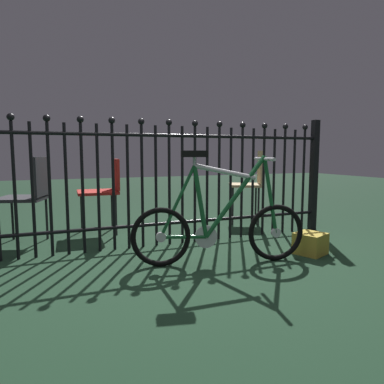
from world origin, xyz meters
name	(u,v)px	position (x,y,z in m)	size (l,w,h in m)	color
ground_plane	(187,263)	(0.00, 0.00, 0.00)	(20.00, 20.00, 0.00)	#18311F
iron_fence	(159,179)	(-0.04, 0.61, 0.63)	(3.66, 0.07, 1.25)	black
bicycle	(220,225)	(0.24, -0.11, 0.31)	(1.38, 0.45, 0.90)	black
chair_charcoal	(30,191)	(-1.18, 1.13, 0.51)	(0.53, 0.53, 0.84)	black
chair_red	(105,187)	(-0.45, 1.33, 0.51)	(0.44, 0.44, 0.82)	black
chair_tan	(252,179)	(1.35, 1.22, 0.55)	(0.53, 0.52, 0.91)	black
display_crate	(310,243)	(1.09, -0.17, 0.09)	(0.23, 0.23, 0.19)	#B29933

